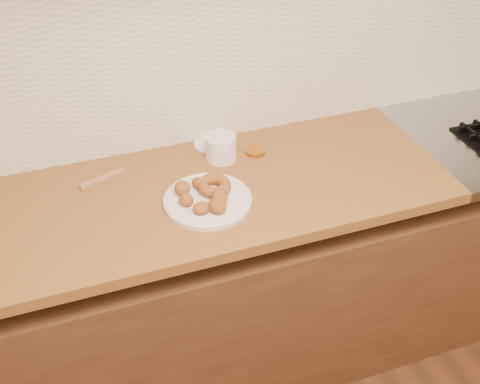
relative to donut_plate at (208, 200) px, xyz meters
The scene contains 11 objects.
wall_back 0.66m from the donut_plate, 50.73° to the left, with size 4.00×0.02×2.70m, color tan.
base_cabinet 0.61m from the donut_plate, 13.07° to the left, with size 3.60×0.60×0.77m, color brown.
butcher_block 0.35m from the donut_plate, 167.84° to the left, with size 2.30×0.62×0.04m, color brown.
backsplash 0.57m from the donut_plate, 49.83° to the left, with size 3.60×0.02×0.60m, color silver.
donut_plate is the anchor object (origin of this frame).
ring_donut 0.05m from the donut_plate, 46.22° to the left, with size 0.11×0.11×0.04m, color brown.
fried_dough_chunks 0.04m from the donut_plate, 135.63° to the right, with size 0.16×0.20×0.05m.
plastic_tub 0.25m from the donut_plate, 62.58° to the left, with size 0.11×0.11×0.09m, color white.
tub_lid 0.33m from the donut_plate, 71.82° to the left, with size 0.12×0.12×0.01m, color white.
brass_jar_lid 0.32m from the donut_plate, 41.99° to the left, with size 0.07×0.07×0.01m, color #AC6B20.
wooden_utensil 0.37m from the donut_plate, 142.19° to the left, with size 0.16×0.02×0.01m, color #96704B.
Camera 1 is at (-0.67, 0.29, 2.00)m, focal length 42.00 mm.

